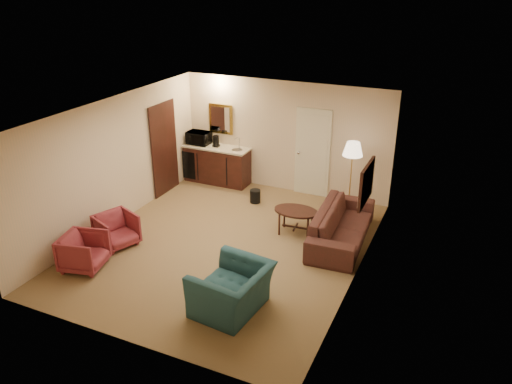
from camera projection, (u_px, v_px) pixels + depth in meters
ground at (226, 245)px, 9.56m from camera, size 6.00×6.00×0.00m
room_walls at (238, 147)px, 9.54m from camera, size 5.02×6.01×2.61m
wetbar_cabinet at (217, 164)px, 12.26m from camera, size 1.64×0.58×0.92m
sofa at (342, 220)px, 9.54m from camera, size 0.80×2.34×0.90m
teal_armchair at (232, 283)px, 7.53m from camera, size 0.85×1.20×0.99m
rose_chair_near at (116, 228)px, 9.43m from camera, size 0.84×0.86×0.70m
rose_chair_far at (83, 250)px, 8.68m from camera, size 0.79×0.82×0.71m
coffee_table at (296, 222)px, 9.90m from camera, size 0.93×0.67×0.51m
floor_lamp at (351, 178)px, 10.58m from camera, size 0.56×0.56×1.59m
waste_bin at (255, 196)px, 11.28m from camera, size 0.31×0.31×0.30m
microwave at (199, 136)px, 12.20m from camera, size 0.56×0.32×0.38m
coffee_maker at (216, 141)px, 12.03m from camera, size 0.15×0.15×0.27m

